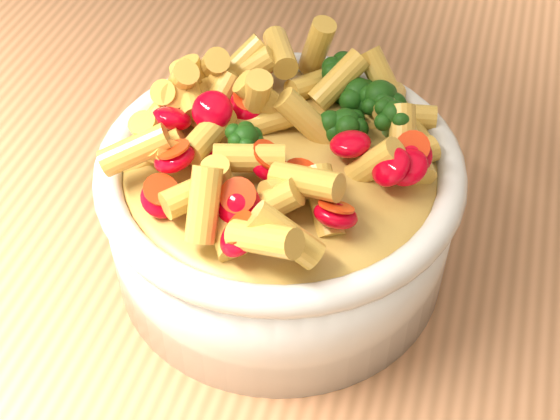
# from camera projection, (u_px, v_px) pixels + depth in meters

# --- Properties ---
(table) EXTENTS (1.20, 0.80, 0.90)m
(table) POSITION_uv_depth(u_px,v_px,m) (362.00, 280.00, 0.73)
(table) COLOR tan
(table) RESTS_ON ground
(serving_bowl) EXTENTS (0.26, 0.26, 0.11)m
(serving_bowl) POSITION_uv_depth(u_px,v_px,m) (280.00, 209.00, 0.57)
(serving_bowl) COLOR silver
(serving_bowl) RESTS_ON table
(pasta_salad) EXTENTS (0.20, 0.20, 0.05)m
(pasta_salad) POSITION_uv_depth(u_px,v_px,m) (280.00, 137.00, 0.52)
(pasta_salad) COLOR #EDB64B
(pasta_salad) RESTS_ON serving_bowl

